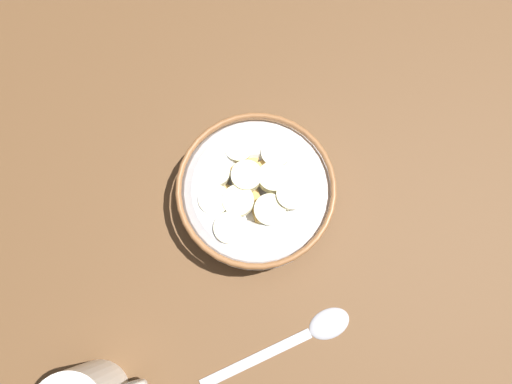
{
  "coord_description": "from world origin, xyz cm",
  "views": [
    {
      "loc": [
        -3.02,
        -10.52,
        49.79
      ],
      "look_at": [
        0.0,
        0.0,
        3.0
      ],
      "focal_mm": 33.29,
      "sensor_mm": 36.0,
      "label": 1
    }
  ],
  "objects": [
    {
      "name": "spoon",
      "position": [
        1.12,
        -14.91,
        0.33
      ],
      "size": [
        16.36,
        4.32,
        0.8
      ],
      "color": "#A5A5AD",
      "rests_on": "ground_plane"
    },
    {
      "name": "ground_plane",
      "position": [
        0.0,
        0.0,
        -1.0
      ],
      "size": [
        126.85,
        126.85,
        2.0
      ],
      "primitive_type": "cube",
      "color": "brown"
    },
    {
      "name": "cereal_bowl",
      "position": [
        -0.04,
        0.03,
        2.77
      ],
      "size": [
        15.85,
        15.85,
        5.37
      ],
      "color": "silver",
      "rests_on": "ground_plane"
    }
  ]
}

